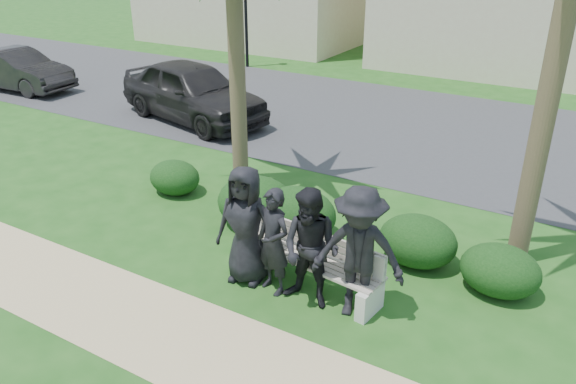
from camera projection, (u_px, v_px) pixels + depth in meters
name	position (u px, v px, depth m)	size (l,w,h in m)	color
ground	(291.00, 284.00, 8.47)	(160.00, 160.00, 0.00)	#1B4B15
footpath	(219.00, 354.00, 7.06)	(30.00, 1.60, 0.01)	tan
asphalt_street	(445.00, 134.00, 14.70)	(160.00, 8.00, 0.01)	#2D2D30
park_bench	(307.00, 263.00, 8.30)	(2.42, 0.84, 0.82)	gray
man_a	(246.00, 225.00, 8.23)	(0.90, 0.58, 1.84)	black
man_b	(273.00, 242.00, 7.99)	(0.59, 0.39, 1.63)	black
man_c	(311.00, 249.00, 7.67)	(0.86, 0.67, 1.77)	black
man_d	(359.00, 254.00, 7.42)	(1.24, 0.71, 1.93)	black
hedge_a	(175.00, 176.00, 11.29)	(1.07, 0.88, 0.70)	black
hedge_b	(256.00, 202.00, 9.96)	(1.46, 1.20, 0.95)	black
hedge_c	(297.00, 212.00, 9.63)	(1.39, 1.15, 0.91)	black
hedge_d	(418.00, 239.00, 8.87)	(1.25, 1.03, 0.82)	black
hedge_e	(500.00, 269.00, 8.15)	(1.16, 0.95, 0.75)	black
car_a	(193.00, 91.00, 15.47)	(1.92, 4.78, 1.63)	black
car_b	(17.00, 70.00, 18.53)	(1.40, 4.01, 1.32)	black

